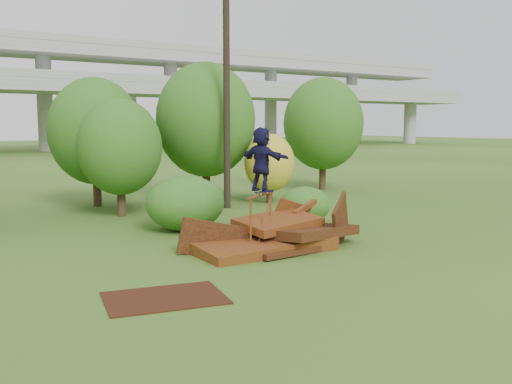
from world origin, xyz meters
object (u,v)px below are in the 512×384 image
skater (262,159)px  flat_plate (165,298)px  utility_pole (227,85)px  scrap_pile (274,237)px

skater → flat_plate: 5.77m
flat_plate → utility_pole: size_ratio=0.24×
skater → utility_pole: (3.28, 7.37, 2.61)m
scrap_pile → skater: 2.25m
scrap_pile → flat_plate: 5.36m
scrap_pile → utility_pole: utility_pole is taller
flat_plate → utility_pole: utility_pole is taller
skater → utility_pole: utility_pole is taller
utility_pole → flat_plate: bearing=-126.7°
scrap_pile → skater: (-0.31, 0.19, 2.22)m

